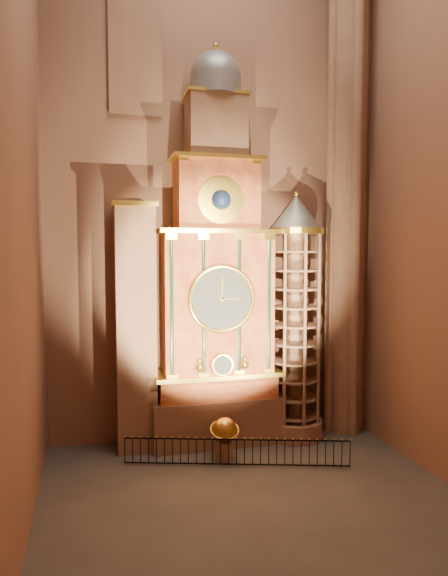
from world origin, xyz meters
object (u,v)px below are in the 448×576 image
object	(u,v)px
astronomical_clock	(216,288)
stair_turret	(295,319)
iron_railing	(236,452)
celestial_globe	(225,434)
portrait_tower	(136,326)

from	to	relation	value
astronomical_clock	stair_turret	distance (m)	3.78
astronomical_clock	iron_railing	size ratio (longest dim) A/B	2.02
stair_turret	iron_railing	xyz separation A→B (m)	(-3.36, -2.47, -4.71)
celestial_globe	iron_railing	xyz separation A→B (m)	(0.28, -0.75, -0.46)
stair_turret	iron_railing	size ratio (longest dim) A/B	1.30
portrait_tower	iron_railing	distance (m)	6.41
portrait_tower	iron_railing	size ratio (longest dim) A/B	1.23
astronomical_clock	celestial_globe	xyz separation A→B (m)	(-0.14, -1.98, -5.66)
astronomical_clock	celestial_globe	size ratio (longest dim) A/B	9.85
portrait_tower	celestial_globe	bearing A→B (deg)	-31.53
celestial_globe	iron_railing	distance (m)	0.92
stair_turret	iron_railing	world-z (taller)	stair_turret
stair_turret	celestial_globe	size ratio (longest dim) A/B	6.37
portrait_tower	stair_turret	size ratio (longest dim) A/B	0.94
celestial_globe	iron_railing	world-z (taller)	celestial_globe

